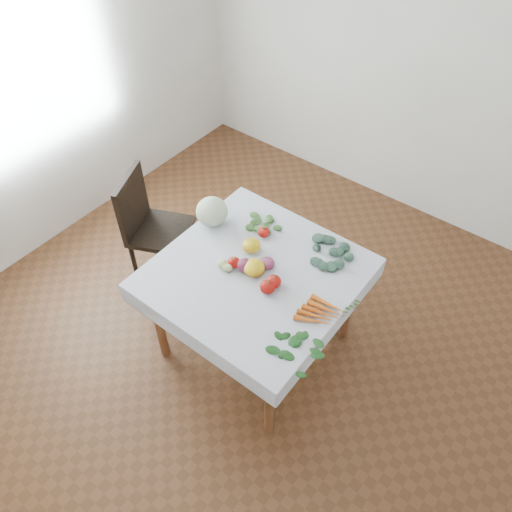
{
  "coord_description": "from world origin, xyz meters",
  "views": [
    {
      "loc": [
        1.19,
        -1.54,
        2.96
      ],
      "look_at": [
        -0.04,
        0.05,
        0.82
      ],
      "focal_mm": 35.0,
      "sensor_mm": 36.0,
      "label": 1
    }
  ],
  "objects_px": {
    "carrot_bunch": "(322,313)",
    "table": "(256,283)",
    "heirloom_back": "(252,245)",
    "chair": "(149,222)",
    "cabbage": "(212,212)"
  },
  "relations": [
    {
      "from": "table",
      "to": "cabbage",
      "type": "distance_m",
      "value": 0.54
    },
    {
      "from": "heirloom_back",
      "to": "table",
      "type": "bearing_deg",
      "value": -44.5
    },
    {
      "from": "chair",
      "to": "heirloom_back",
      "type": "height_order",
      "value": "chair"
    },
    {
      "from": "table",
      "to": "heirloom_back",
      "type": "relative_size",
      "value": 8.97
    },
    {
      "from": "table",
      "to": "heirloom_back",
      "type": "distance_m",
      "value": 0.23
    },
    {
      "from": "table",
      "to": "heirloom_back",
      "type": "xyz_separation_m",
      "value": [
        -0.13,
        0.13,
        0.14
      ]
    },
    {
      "from": "chair",
      "to": "carrot_bunch",
      "type": "relative_size",
      "value": 3.92
    },
    {
      "from": "table",
      "to": "cabbage",
      "type": "bearing_deg",
      "value": 160.71
    },
    {
      "from": "table",
      "to": "heirloom_back",
      "type": "bearing_deg",
      "value": 135.5
    },
    {
      "from": "chair",
      "to": "carrot_bunch",
      "type": "height_order",
      "value": "chair"
    },
    {
      "from": "carrot_bunch",
      "to": "table",
      "type": "bearing_deg",
      "value": 176.56
    },
    {
      "from": "table",
      "to": "chair",
      "type": "height_order",
      "value": "chair"
    },
    {
      "from": "heirloom_back",
      "to": "carrot_bunch",
      "type": "xyz_separation_m",
      "value": [
        0.61,
        -0.16,
        -0.02
      ]
    },
    {
      "from": "chair",
      "to": "cabbage",
      "type": "relative_size",
      "value": 4.36
    },
    {
      "from": "table",
      "to": "chair",
      "type": "relative_size",
      "value": 1.12
    }
  ]
}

